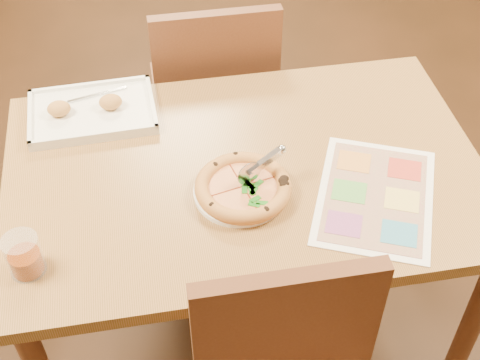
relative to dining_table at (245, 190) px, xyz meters
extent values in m
plane|color=black|center=(0.00, 0.00, -0.63)|extent=(7.00, 7.00, 0.00)
cube|color=#9C6A3E|center=(0.00, 0.00, 0.07)|extent=(1.30, 0.85, 0.04)
cylinder|color=brown|center=(-0.59, 0.36, -0.29)|extent=(0.06, 0.06, 0.68)
cylinder|color=brown|center=(0.59, -0.36, -0.29)|extent=(0.06, 0.06, 0.68)
cylinder|color=brown|center=(0.59, 0.36, -0.29)|extent=(0.06, 0.06, 0.68)
cube|color=brown|center=(0.00, -0.51, 0.04)|extent=(0.42, 0.04, 0.45)
cube|color=brown|center=(0.00, 0.70, -0.18)|extent=(0.42, 0.42, 0.04)
cube|color=brown|center=(0.00, 0.51, 0.04)|extent=(0.42, 0.04, 0.45)
cylinder|color=white|center=(-0.03, -0.09, 0.09)|extent=(0.29, 0.29, 0.01)
cylinder|color=#CE8646|center=(-0.02, -0.10, 0.10)|extent=(0.24, 0.24, 0.01)
cylinder|color=#D7B774|center=(-0.02, -0.10, 0.11)|extent=(0.21, 0.21, 0.01)
torus|color=#CE8646|center=(-0.02, -0.10, 0.11)|extent=(0.25, 0.25, 0.04)
cylinder|color=silver|center=(-0.01, -0.09, 0.15)|extent=(0.07, 0.03, 0.07)
cube|color=silver|center=(0.04, -0.07, 0.17)|extent=(0.10, 0.05, 0.05)
cube|color=white|center=(-0.40, 0.30, 0.10)|extent=(0.37, 0.26, 0.02)
cube|color=silver|center=(-0.40, 0.30, 0.11)|extent=(0.18, 0.05, 0.00)
ellipsoid|color=#D2864B|center=(-0.49, 0.30, 0.13)|extent=(0.07, 0.05, 0.04)
ellipsoid|color=#D2864B|center=(-0.35, 0.30, 0.13)|extent=(0.07, 0.05, 0.04)
cylinder|color=#7D2F09|center=(-0.56, -0.25, 0.11)|extent=(0.07, 0.07, 0.05)
cylinder|color=white|center=(-0.56, -0.25, 0.14)|extent=(0.08, 0.08, 0.11)
cube|color=white|center=(0.32, -0.17, 0.09)|extent=(0.43, 0.49, 0.00)
camera|label=1|loc=(-0.24, -1.29, 1.34)|focal=50.00mm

